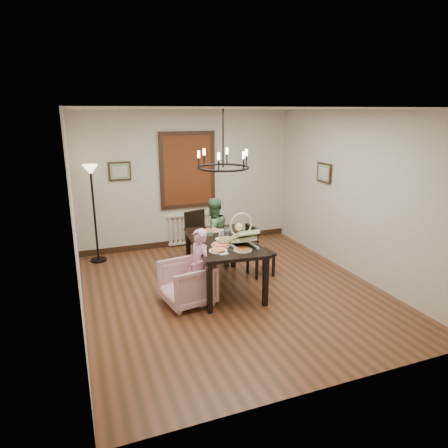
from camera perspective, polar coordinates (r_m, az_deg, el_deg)
room_shell at (r=6.33m, az=0.04°, el=3.38°), size 4.51×5.00×2.81m
dining_table at (r=6.33m, az=-0.13°, el=-3.09°), size 1.11×1.78×0.80m
chair_far at (r=7.42m, az=-3.31°, el=-2.01°), size 0.55×0.55×0.99m
chair_right at (r=6.93m, az=5.28°, el=-3.69°), size 0.43×0.43×0.91m
armchair at (r=5.97m, az=-5.31°, el=-8.42°), size 0.81×0.79×0.64m
elderly_woman at (r=5.88m, az=-3.54°, el=-7.09°), size 0.31×0.40×0.96m
seated_man at (r=7.21m, az=-1.55°, el=-2.17°), size 0.61×0.52×1.07m
baby_bouncer at (r=6.00m, az=2.62°, el=-1.57°), size 0.42×0.56×0.35m
salad_bowl at (r=6.15m, az=0.15°, el=-2.42°), size 0.34×0.34×0.08m
pizza_platter at (r=6.05m, az=-0.47°, el=-2.96°), size 0.29×0.29×0.04m
drinking_glass at (r=6.48m, az=0.53°, el=-1.20°), size 0.07×0.07×0.14m
window_blinds at (r=8.25m, az=-5.21°, el=7.66°), size 1.00×0.03×1.40m
radiator at (r=8.54m, az=-5.04°, el=-0.66°), size 0.92×0.12×0.62m
picture_back at (r=8.00m, az=-14.66°, el=7.31°), size 0.42×0.03×0.36m
picture_right at (r=7.78m, az=14.08°, el=7.13°), size 0.03×0.42×0.36m
floor_lamp at (r=7.79m, az=-18.01°, el=1.19°), size 0.30×0.30×1.80m
chandelier at (r=6.05m, az=-0.13°, el=8.08°), size 0.80×0.80×0.04m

